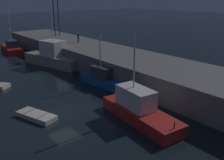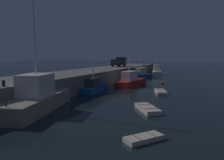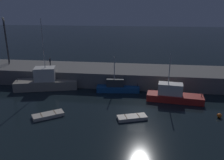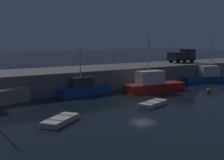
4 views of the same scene
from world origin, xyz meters
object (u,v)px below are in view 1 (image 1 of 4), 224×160
Objects in this scene: dinghy_orange_near at (36,116)px; lamp_post_west at (58,10)px; fishing_trawler_green at (139,109)px; fishing_trawler_red at (54,57)px; dockworker at (78,37)px; lamp_post_east at (53,9)px; bollard_central at (55,42)px; fishing_boat_white at (103,79)px; fishing_boat_grey at (12,48)px.

lamp_post_west is (-26.54, 16.56, 7.63)m from dinghy_orange_near.
fishing_trawler_red is at bearing 172.58° from fishing_trawler_green.
fishing_trawler_green is 24.46m from dockworker.
lamp_post_west is 1.58m from lamp_post_east.
dockworker is at bearing 138.38° from dinghy_orange_near.
lamp_post_west reaches higher than bollard_central.
dinghy_orange_near is 21.59m from bollard_central.
lamp_post_west is at bearing 171.16° from dockworker.
fishing_boat_white is 0.86× the size of fishing_trawler_green.
fishing_boat_white is 0.80× the size of lamp_post_east.
lamp_post_east is (-25.80, 15.19, 7.91)m from dinghy_orange_near.
bollard_central reaches higher than dinghy_orange_near.
lamp_post_east reaches higher than bollard_central.
dinghy_orange_near is 0.46× the size of lamp_post_west.
fishing_boat_grey is 11.16m from lamp_post_east.
lamp_post_east reaches higher than lamp_post_west.
fishing_boat_white is 9.42m from fishing_trawler_green.
fishing_boat_grey is 0.99× the size of lamp_post_west.
fishing_boat_white is at bearing 4.68° from fishing_boat_grey.
fishing_trawler_red is 1.38× the size of lamp_post_west.
fishing_boat_white is at bearing -5.30° from bollard_central.
fishing_trawler_red is 1.30× the size of lamp_post_east.
dockworker is at bearing 103.59° from fishing_trawler_red.
dockworker is at bearing 159.38° from fishing_boat_white.
lamp_post_west reaches higher than fishing_boat_grey.
dockworker is (-16.96, 15.07, 3.51)m from dinghy_orange_near.
dockworker is 2.64× the size of bollard_central.
fishing_boat_grey is 0.94× the size of lamp_post_east.
fishing_boat_grey is at bearing -149.52° from dockworker.
fishing_trawler_green is at bearing -10.25° from bollard_central.
dinghy_orange_near is at bearing -14.50° from fishing_boat_grey.
fishing_trawler_green is 5.27× the size of dockworker.
fishing_boat_grey is 2.14× the size of dinghy_orange_near.
fishing_trawler_red reaches higher than fishing_boat_grey.
fishing_trawler_green is 24.61m from bollard_central.
bollard_central is at bearing 148.33° from dinghy_orange_near.
fishing_trawler_green is 13.91× the size of bollard_central.
fishing_boat_grey is 30.54m from dinghy_orange_near.
lamp_post_east reaches higher than fishing_trawler_red.
fishing_trawler_red is 1.39× the size of fishing_boat_grey.
dockworker is at bearing -8.84° from lamp_post_west.
fishing_trawler_red is at bearing -76.41° from dockworker.
dinghy_orange_near is at bearing -72.92° from fishing_boat_white.
fishing_trawler_green is (21.58, -2.81, -0.31)m from fishing_trawler_red.
lamp_post_west is at bearing 71.23° from fishing_boat_grey.
dinghy_orange_near is (29.56, -7.65, -0.61)m from fishing_boat_grey.
fishing_trawler_green is 0.99× the size of fishing_boat_grey.
fishing_trawler_red reaches higher than fishing_trawler_green.
lamp_post_west reaches higher than fishing_boat_white.
fishing_trawler_red is 1.63× the size of fishing_boat_white.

